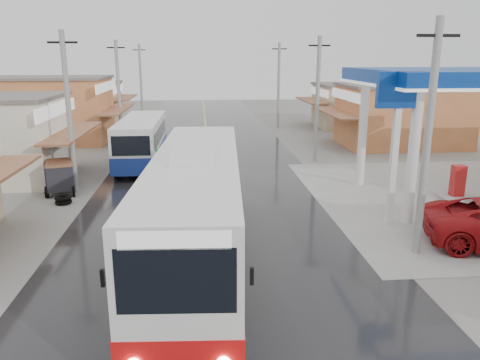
# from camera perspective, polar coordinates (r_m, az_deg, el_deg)

# --- Properties ---
(ground) EXTENTS (120.00, 120.00, 0.00)m
(ground) POSITION_cam_1_polar(r_m,az_deg,el_deg) (16.30, -2.55, -9.70)
(ground) COLOR slate
(ground) RESTS_ON ground
(road) EXTENTS (12.00, 90.00, 0.02)m
(road) POSITION_cam_1_polar(r_m,az_deg,el_deg) (30.57, -3.76, 2.08)
(road) COLOR black
(road) RESTS_ON ground
(centre_line) EXTENTS (0.15, 90.00, 0.01)m
(centre_line) POSITION_cam_1_polar(r_m,az_deg,el_deg) (30.57, -3.76, 2.10)
(centre_line) COLOR #D8CC4C
(centre_line) RESTS_ON road
(shopfronts_left) EXTENTS (11.00, 44.00, 5.20)m
(shopfronts_left) POSITION_cam_1_polar(r_m,az_deg,el_deg) (35.74, -25.22, 2.54)
(shopfronts_left) COLOR tan
(shopfronts_left) RESTS_ON ground
(shopfronts_right) EXTENTS (11.00, 44.00, 4.80)m
(shopfronts_right) POSITION_cam_1_polar(r_m,az_deg,el_deg) (31.73, 24.59, 1.20)
(shopfronts_right) COLOR beige
(shopfronts_right) RESTS_ON ground
(utility_poles_left) EXTENTS (1.60, 50.00, 8.00)m
(utility_poles_left) POSITION_cam_1_polar(r_m,az_deg,el_deg) (32.20, -16.36, 2.14)
(utility_poles_left) COLOR gray
(utility_poles_left) RESTS_ON ground
(utility_poles_right) EXTENTS (1.60, 36.00, 8.00)m
(utility_poles_right) POSITION_cam_1_polar(r_m,az_deg,el_deg) (31.49, 9.09, 2.28)
(utility_poles_right) COLOR gray
(utility_poles_right) RESTS_ON ground
(coach_bus) EXTENTS (3.56, 12.98, 4.01)m
(coach_bus) POSITION_cam_1_polar(r_m,az_deg,el_deg) (15.39, -5.27, -3.52)
(coach_bus) COLOR silver
(coach_bus) RESTS_ON road
(second_bus) EXTENTS (2.50, 8.95, 2.96)m
(second_bus) POSITION_cam_1_polar(r_m,az_deg,el_deg) (30.25, -11.89, 4.72)
(second_bus) COLOR silver
(second_bus) RESTS_ON road
(cyclist) EXTENTS (0.77, 1.94, 2.06)m
(cyclist) POSITION_cam_1_polar(r_m,az_deg,el_deg) (25.68, -9.83, 0.93)
(cyclist) COLOR black
(cyclist) RESTS_ON ground
(tricycle_near) EXTENTS (1.86, 2.23, 1.63)m
(tricycle_near) POSITION_cam_1_polar(r_m,az_deg,el_deg) (25.34, -21.07, 0.55)
(tricycle_near) COLOR #26262D
(tricycle_near) RESTS_ON ground
(tyre_stack) EXTENTS (0.78, 0.78, 0.40)m
(tyre_stack) POSITION_cam_1_polar(r_m,az_deg,el_deg) (23.63, -20.75, -2.26)
(tyre_stack) COLOR black
(tyre_stack) RESTS_ON ground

